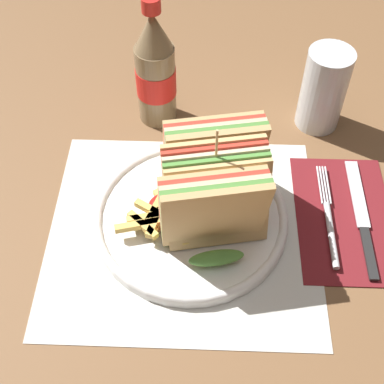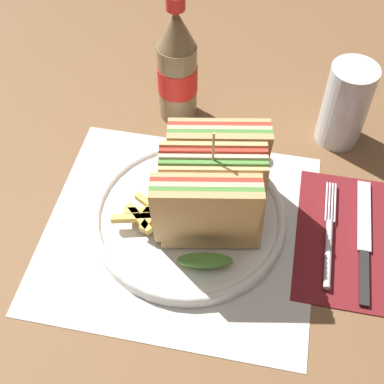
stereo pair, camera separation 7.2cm
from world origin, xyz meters
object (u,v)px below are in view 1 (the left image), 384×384
object	(u,v)px
fork	(331,224)
glass_near	(323,94)
coke_bottle_near	(156,71)
club_sandwich	(215,186)
plate_main	(191,217)
knife	(363,217)

from	to	relation	value
fork	glass_near	bearing A→B (deg)	88.74
coke_bottle_near	club_sandwich	bearing A→B (deg)	-66.96
plate_main	knife	size ratio (longest dim) A/B	1.32
fork	knife	size ratio (longest dim) A/B	0.86
plate_main	glass_near	world-z (taller)	glass_near
coke_bottle_near	glass_near	world-z (taller)	coke_bottle_near
plate_main	fork	bearing A→B (deg)	-1.07
fork	glass_near	size ratio (longest dim) A/B	1.29
coke_bottle_near	knife	bearing A→B (deg)	-33.90
knife	plate_main	bearing A→B (deg)	-177.21
plate_main	glass_near	bearing A→B (deg)	46.41
plate_main	club_sandwich	size ratio (longest dim) A/B	1.40
coke_bottle_near	glass_near	xyz separation A→B (m)	(0.25, -0.01, -0.03)
fork	glass_near	distance (m)	0.21
club_sandwich	coke_bottle_near	bearing A→B (deg)	113.04
plate_main	club_sandwich	distance (m)	0.08
glass_near	club_sandwich	bearing A→B (deg)	-128.72
coke_bottle_near	fork	bearing A→B (deg)	-40.51
glass_near	knife	bearing A→B (deg)	-77.99
plate_main	knife	xyz separation A→B (m)	(0.24, 0.01, -0.00)
plate_main	coke_bottle_near	xyz separation A→B (m)	(-0.06, 0.21, 0.08)
club_sandwich	coke_bottle_near	distance (m)	0.23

